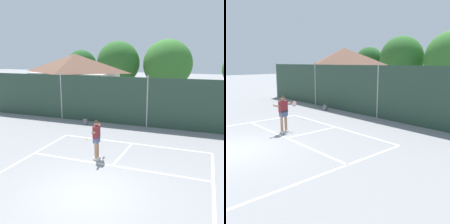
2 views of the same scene
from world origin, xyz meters
TOP-DOWN VIEW (x-y plane):
  - ground_plane at (0.00, 0.00)m, footprint 120.00×120.00m
  - court_markings at (0.00, 0.65)m, footprint 8.30×11.10m
  - chainlink_fence at (0.00, 9.00)m, footprint 26.09×0.09m
  - clubhouse_building at (-7.54, 13.14)m, footprint 7.48×4.82m
  - treeline_backdrop at (0.77, 19.94)m, footprint 25.72×4.56m
  - tennis_player at (-0.94, 2.90)m, footprint 0.33×1.43m
  - tennis_ball at (-2.59, 5.15)m, footprint 0.07×0.07m
  - backpack_grey at (-4.12, 8.10)m, footprint 0.32×0.31m

SIDE VIEW (x-z plane):
  - ground_plane at x=0.00m, z-range 0.00..0.00m
  - court_markings at x=0.00m, z-range 0.00..0.01m
  - tennis_ball at x=-2.59m, z-range 0.00..0.07m
  - backpack_grey at x=-4.12m, z-range -0.04..0.42m
  - tennis_player at x=-0.94m, z-range 0.18..2.04m
  - chainlink_fence at x=0.00m, z-range -0.07..3.36m
  - clubhouse_building at x=-7.54m, z-range 0.08..4.88m
  - treeline_backdrop at x=0.77m, z-range 0.53..7.05m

